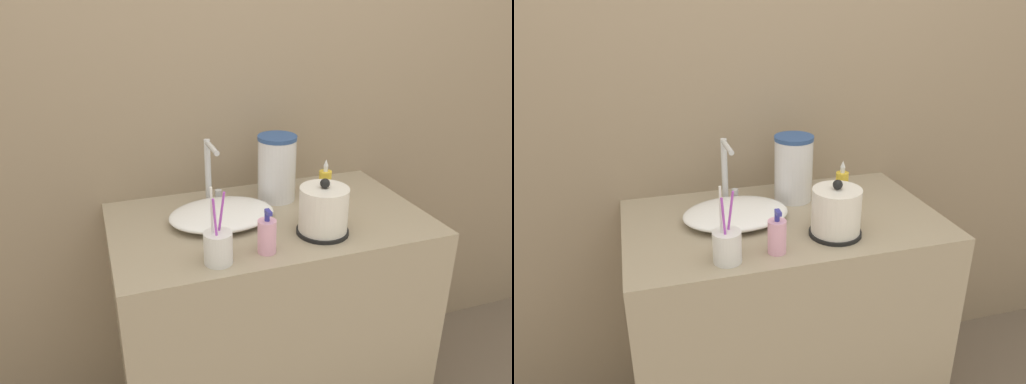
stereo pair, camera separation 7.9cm
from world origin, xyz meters
The scene contains 9 objects.
wall_back centered at (0.00, 0.63, 1.30)m, with size 6.00×0.04×2.60m.
vanity_counter centered at (0.00, 0.30, 0.43)m, with size 1.04×0.61×0.86m.
sink_basin centered at (-0.16, 0.33, 0.89)m, with size 0.35×0.26×0.05m.
faucet centered at (-0.15, 0.49, 0.99)m, with size 0.06×0.14×0.23m.
electric_kettle centered at (0.12, 0.15, 0.93)m, with size 0.16×0.16×0.18m.
toothbrush_cup centered at (-0.24, 0.08, 0.91)m, with size 0.08×0.08×0.23m.
lotion_bottle centered at (-0.09, 0.09, 0.92)m, with size 0.05×0.05×0.14m.
shampoo_bottle centered at (0.24, 0.38, 0.92)m, with size 0.04×0.04×0.16m.
water_pitcher centered at (0.08, 0.45, 0.98)m, with size 0.14×0.14×0.24m.
Camera 1 is at (-0.53, -1.10, 1.59)m, focal length 35.00 mm.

